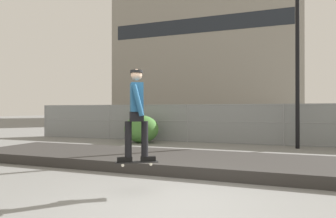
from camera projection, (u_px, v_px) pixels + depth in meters
name	position (u px, v px, depth m)	size (l,w,h in m)	color
ground_plane	(163.00, 204.00, 4.81)	(120.00, 120.00, 0.00)	slate
gravel_berm	(206.00, 162.00, 7.87)	(14.51, 2.83, 0.28)	#33302D
skateboard	(137.00, 162.00, 5.42)	(0.79, 0.59, 0.07)	black
skater	(137.00, 109.00, 5.42)	(0.67, 0.62, 1.74)	black
chain_fence	(233.00, 124.00, 13.45)	(22.13, 0.06, 1.85)	gray
street_lamp	(297.00, 36.00, 11.78)	(0.44, 0.44, 7.48)	black
parked_car_near	(178.00, 122.00, 17.84)	(4.54, 2.24, 1.66)	black
parked_car_mid	(297.00, 124.00, 15.50)	(4.45, 2.04, 1.66)	silver
library_building	(206.00, 52.00, 53.65)	(31.95, 13.80, 24.88)	gray
shrub_left	(141.00, 129.00, 13.84)	(1.69, 1.39, 1.31)	#477F38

